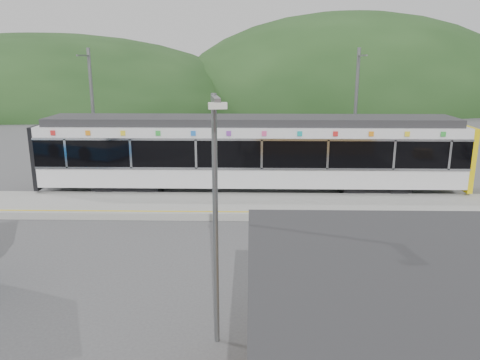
{
  "coord_description": "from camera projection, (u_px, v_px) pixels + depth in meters",
  "views": [
    {
      "loc": [
        1.42,
        -16.38,
        6.44
      ],
      "look_at": [
        1.05,
        1.0,
        1.92
      ],
      "focal_mm": 35.0,
      "sensor_mm": 36.0,
      "label": 1
    }
  ],
  "objects": [
    {
      "name": "lamp_post",
      "position": [
        215.0,
        203.0,
        10.04
      ],
      "size": [
        0.37,
        1.04,
        5.76
      ],
      "rotation": [
        0.0,
        0.0,
        0.16
      ],
      "color": "slate",
      "rests_on": "ground"
    },
    {
      "name": "yellow_line",
      "position": [
        215.0,
        212.0,
        19.36
      ],
      "size": [
        26.0,
        0.1,
        0.01
      ],
      "primitive_type": "cube",
      "color": "yellow",
      "rests_on": "platform"
    },
    {
      "name": "hills",
      "position": [
        349.0,
        197.0,
        22.49
      ],
      "size": [
        146.0,
        149.0,
        26.0
      ],
      "color": "#1E3D19",
      "rests_on": "ground"
    },
    {
      "name": "platform",
      "position": [
        217.0,
        206.0,
        20.66
      ],
      "size": [
        26.0,
        3.2,
        0.3
      ],
      "primitive_type": "cube",
      "color": "#9E9E99",
      "rests_on": "ground"
    },
    {
      "name": "ground",
      "position": [
        212.0,
        236.0,
        17.5
      ],
      "size": [
        120.0,
        120.0,
        0.0
      ],
      "primitive_type": "plane",
      "color": "#4C4C4F",
      "rests_on": "ground"
    },
    {
      "name": "catenary_mast_west",
      "position": [
        93.0,
        113.0,
        25.01
      ],
      "size": [
        0.18,
        1.8,
        7.0
      ],
      "color": "slate",
      "rests_on": "ground"
    },
    {
      "name": "catenary_mast_east",
      "position": [
        355.0,
        113.0,
        24.72
      ],
      "size": [
        0.18,
        1.8,
        7.0
      ],
      "color": "slate",
      "rests_on": "ground"
    },
    {
      "name": "train",
      "position": [
        251.0,
        151.0,
        22.75
      ],
      "size": [
        20.44,
        3.01,
        3.74
      ],
      "color": "black",
      "rests_on": "ground"
    }
  ]
}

